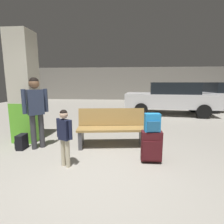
% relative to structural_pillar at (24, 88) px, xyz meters
% --- Properties ---
extents(ground_plane, '(18.00, 18.00, 0.10)m').
position_rel_structural_pillar_xyz_m(ground_plane, '(2.11, 2.33, -1.41)').
color(ground_plane, gray).
extents(garage_back_wall, '(18.00, 0.12, 2.80)m').
position_rel_structural_pillar_xyz_m(garage_back_wall, '(2.11, 11.19, 0.04)').
color(garage_back_wall, gray).
rests_on(garage_back_wall, ground_plane).
extents(structural_pillar, '(0.57, 0.57, 2.74)m').
position_rel_structural_pillar_xyz_m(structural_pillar, '(0.00, 0.00, 0.00)').
color(structural_pillar, '#66C633').
rests_on(structural_pillar, ground_plane).
extents(bench, '(1.65, 0.72, 0.89)m').
position_rel_structural_pillar_xyz_m(bench, '(2.23, -0.22, -0.92)').
color(bench, '#9E7A42').
rests_on(bench, ground_plane).
extents(suitcase, '(0.38, 0.23, 0.60)m').
position_rel_structural_pillar_xyz_m(suitcase, '(3.05, -1.02, -1.04)').
color(suitcase, '#471419').
rests_on(suitcase, ground_plane).
extents(backpack_bright, '(0.29, 0.21, 0.34)m').
position_rel_structural_pillar_xyz_m(backpack_bright, '(3.05, -1.02, -0.59)').
color(backpack_bright, '#268CD8').
rests_on(backpack_bright, suitcase).
extents(child, '(0.32, 0.26, 1.04)m').
position_rel_structural_pillar_xyz_m(child, '(1.49, -1.32, -0.72)').
color(child, beige).
rests_on(child, ground_plane).
extents(adult, '(0.43, 0.41, 1.62)m').
position_rel_structural_pillar_xyz_m(adult, '(0.54, -0.51, -0.36)').
color(adult, '#38383D').
rests_on(adult, ground_plane).
extents(backpack_dark_floor, '(0.20, 0.29, 0.34)m').
position_rel_structural_pillar_xyz_m(backpack_dark_floor, '(0.20, -0.60, -1.19)').
color(backpack_dark_floor, black).
rests_on(backpack_dark_floor, ground_plane).
extents(parked_car_near, '(4.25, 2.12, 1.51)m').
position_rel_structural_pillar_xyz_m(parked_car_near, '(4.63, 4.24, -0.55)').
color(parked_car_near, silver).
rests_on(parked_car_near, ground_plane).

